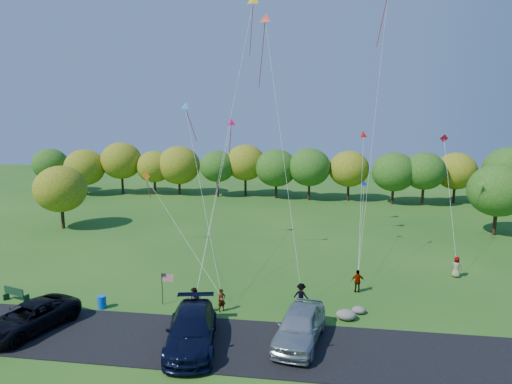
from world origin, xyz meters
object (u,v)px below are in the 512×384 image
minivan_silver (300,326)px  minivan_navy (191,330)px  minivan_dark (29,317)px  flyer_d (358,281)px  trash_barrel (102,302)px  flyer_b (195,302)px  flyer_a (222,300)px  park_bench (15,293)px  flyer_e (456,267)px  flyer_c (301,295)px

minivan_silver → minivan_navy: bearing=-158.6°
minivan_dark → minivan_silver: (15.89, 0.95, 0.16)m
flyer_d → trash_barrel: (-16.95, -5.16, -0.41)m
minivan_navy → minivan_dark: bearing=167.2°
flyer_b → trash_barrel: (-6.42, 0.24, -0.51)m
flyer_a → minivan_navy: bearing=-140.2°
park_bench → trash_barrel: 6.47m
park_bench → trash_barrel: park_bench is taller
minivan_silver → flyer_b: 7.19m
flyer_d → park_bench: size_ratio=0.94×
flyer_d → minivan_silver: bearing=59.0°
flyer_e → park_bench: bearing=38.7°
minivan_dark → flyer_b: size_ratio=3.15×
flyer_e → park_bench: 32.58m
minivan_dark → park_bench: bearing=153.4°
flyer_a → park_bench: flyer_a is taller
flyer_b → minivan_navy: bearing=-55.3°
minivan_dark → flyer_a: size_ratio=3.88×
minivan_navy → flyer_e: (17.53, 13.26, -0.17)m
minivan_navy → minivan_silver: (5.90, 1.27, 0.05)m
flyer_c → flyer_d: same height
flyer_b → flyer_e: bearing=49.0°
flyer_b → flyer_c: flyer_b is taller
minivan_dark → minivan_silver: size_ratio=1.02×
flyer_c → flyer_e: (11.76, 7.28, -0.00)m
minivan_dark → flyer_d: 21.53m
flyer_e → trash_barrel: flyer_e is taller
flyer_b → flyer_c: 7.02m
minivan_dark → flyer_d: size_ratio=3.54×
flyer_c → flyer_b: bearing=36.2°
flyer_b → flyer_e: size_ratio=1.13×
park_bench → minivan_dark: bearing=-29.8°
minivan_navy → flyer_e: minivan_navy is taller
minivan_navy → flyer_c: minivan_navy is taller
minivan_dark → park_bench: size_ratio=3.32×
flyer_b → flyer_c: (6.63, 2.28, -0.10)m
park_bench → trash_barrel: bearing=13.9°
minivan_silver → flyer_c: 4.71m
minivan_dark → flyer_e: size_ratio=3.56×
minivan_silver → flyer_e: (11.63, 11.99, -0.21)m
trash_barrel → flyer_a: bearing=4.8°
flyer_e → trash_barrel: size_ratio=1.95×
flyer_e → park_bench: flyer_e is taller
flyer_a → flyer_c: (5.09, 1.36, 0.07)m
minivan_navy → park_bench: size_ratio=3.63×
minivan_navy → park_bench: bearing=152.2°
minivan_silver → flyer_d: size_ratio=3.46×
flyer_e → trash_barrel: (-24.82, -9.32, -0.41)m
minivan_dark → park_bench: 5.39m
flyer_a → park_bench: (-14.43, -0.44, -0.22)m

